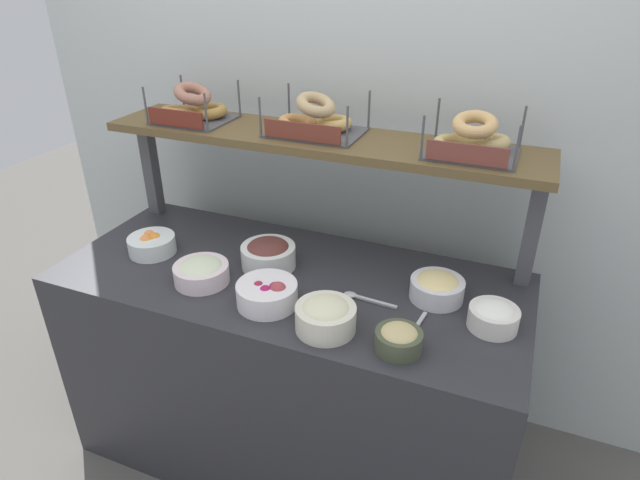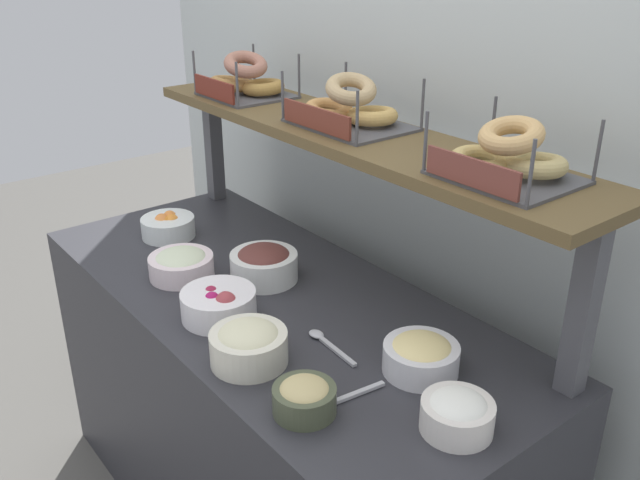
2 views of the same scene
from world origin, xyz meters
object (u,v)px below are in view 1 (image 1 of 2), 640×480
Objects in this scene: bowl_scallion_spread at (201,271)px; bowl_beet_salad at (268,294)px; serving_spoon_near_plate at (412,334)px; bagel_basket_plain at (472,141)px; bowl_potato_salad at (326,315)px; bowl_chocolate_spread at (268,254)px; bagel_basket_everything at (193,108)px; bowl_fruit_salad at (152,244)px; bowl_hummus at (399,339)px; serving_spoon_by_edge at (362,298)px; bagel_basket_sesame at (315,121)px; bowl_cream_cheese at (494,316)px; bowl_egg_salad at (437,287)px.

bowl_beet_salad is at bearing -7.19° from bowl_scallion_spread.
bagel_basket_plain is at bearing 83.05° from serving_spoon_near_plate.
bowl_chocolate_spread is at bearing 141.11° from bowl_potato_salad.
bowl_potato_salad is 0.98m from bagel_basket_everything.
bowl_fruit_salad is 1.20m from bagel_basket_plain.
bagel_basket_plain is (0.07, 0.50, 0.44)m from bowl_hummus.
bagel_basket_everything is (-0.79, 0.30, 0.47)m from serving_spoon_by_edge.
bagel_basket_everything is 0.49m from bagel_basket_sesame.
bowl_beet_salad is 0.47m from serving_spoon_near_plate.
bowl_hummus is 0.50× the size of bagel_basket_everything.
bagel_basket_everything is at bearing 166.57° from bowl_cream_cheese.
bagel_basket_everything is at bearing 121.45° from bowl_scallion_spread.
bowl_egg_salad is 1.29× the size of bowl_hummus.
bowl_beet_salad reaches higher than bowl_cream_cheese.
bowl_scallion_spread is at bearing -132.69° from bowl_chocolate_spread.
bowl_fruit_salad is at bearing -179.42° from bowl_cream_cheese.
bagel_basket_plain is (0.03, 0.20, 0.43)m from bowl_egg_salad.
bowl_hummus is 0.67m from bagel_basket_plain.
serving_spoon_by_edge is at bearing 147.98° from serving_spoon_near_plate.
bagel_basket_plain is (-0.16, 0.29, 0.43)m from bowl_cream_cheese.
bagel_basket_everything is (-1.01, 0.20, 0.43)m from bowl_egg_salad.
bowl_egg_salad is 0.54× the size of bagel_basket_sesame.
serving_spoon_near_plate is 1.17m from bagel_basket_everything.
bagel_basket_sesame is at bearing 138.14° from serving_spoon_near_plate.
bowl_beet_salad is 1.04× the size of bowl_scallion_spread.
bowl_chocolate_spread reaches higher than bowl_egg_salad.
bagel_basket_everything is (-1.19, 0.29, 0.44)m from bowl_cream_cheese.
bagel_basket_sesame is at bearing 178.07° from bagel_basket_plain.
serving_spoon_near_plate is 0.96× the size of serving_spoon_by_edge.
bowl_hummus is 0.82m from bagel_basket_sesame.
bowl_hummus is 0.70× the size of bowl_chocolate_spread.
bowl_potato_salad is 1.35× the size of bowl_hummus.
bagel_basket_sesame reaches higher than bowl_potato_salad.
serving_spoon_near_plate is at bearing -1.43° from bowl_scallion_spread.
serving_spoon_near_plate is at bearing -96.79° from bowl_egg_salad.
bagel_basket_everything is at bearing 159.33° from serving_spoon_by_edge.
bagel_basket_plain is (0.54, -0.02, -0.00)m from bagel_basket_sesame.
bowl_hummus is at bearing -27.16° from bagel_basket_everything.
bowl_potato_salad is 0.50m from bowl_scallion_spread.
bagel_basket_plain is at bearing 82.87° from bowl_egg_salad.
bowl_hummus is at bearing -99.25° from bowl_egg_salad.
bowl_hummus is 0.72× the size of bowl_scallion_spread.
bowl_chocolate_spread reaches higher than bowl_beet_salad.
bowl_scallion_spread is 0.64m from bagel_basket_everything.
bowl_cream_cheese is at bearing 31.94° from serving_spoon_near_plate.
serving_spoon_by_edge is (-0.22, -0.10, -0.04)m from bowl_egg_salad.
serving_spoon_near_plate is at bearing -41.86° from bagel_basket_sesame.
bowl_potato_salad is 1.22× the size of bowl_cream_cheese.
bowl_potato_salad is at bearing -9.69° from bowl_scallion_spread.
bowl_beet_salad reaches higher than serving_spoon_near_plate.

